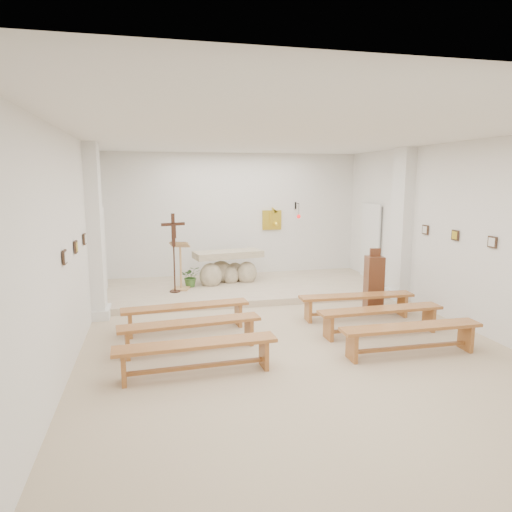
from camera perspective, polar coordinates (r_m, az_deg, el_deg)
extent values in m
cube|color=#BFAC8A|center=(8.32, 3.72, -10.06)|extent=(7.00, 10.00, 0.00)
cube|color=silver|center=(7.67, -21.97, 1.06)|extent=(0.02, 10.00, 3.50)
cube|color=silver|center=(9.51, 24.46, 2.42)|extent=(0.02, 10.00, 3.50)
cube|color=silver|center=(12.74, -2.62, 4.88)|extent=(7.00, 0.02, 3.50)
cube|color=silver|center=(7.87, 4.01, 14.64)|extent=(7.00, 10.00, 0.02)
cube|color=beige|center=(11.56, -1.23, -4.02)|extent=(6.98, 3.00, 0.15)
cube|color=white|center=(9.62, -19.44, 2.81)|extent=(0.26, 0.55, 3.50)
cube|color=white|center=(11.10, 17.73, 3.74)|extent=(0.26, 0.55, 3.50)
cube|color=gold|center=(12.95, 2.00, 4.52)|extent=(0.55, 0.04, 0.55)
cube|color=black|center=(13.12, 4.97, 6.31)|extent=(0.04, 0.02, 0.20)
cylinder|color=black|center=(12.98, 5.18, 6.58)|extent=(0.02, 0.30, 0.02)
cylinder|color=black|center=(12.84, 5.37, 5.79)|extent=(0.01, 0.01, 0.34)
sphere|color=red|center=(12.86, 5.36, 4.94)|extent=(0.11, 0.11, 0.11)
cube|color=#382519|center=(6.90, -22.81, -0.14)|extent=(0.03, 0.20, 0.20)
cube|color=#382519|center=(7.87, -21.59, 1.06)|extent=(0.03, 0.20, 0.20)
cube|color=#382519|center=(8.85, -20.64, 2.00)|extent=(0.03, 0.20, 0.20)
cube|color=#382519|center=(8.88, 27.44, 1.56)|extent=(0.03, 0.20, 0.20)
cube|color=#382519|center=(9.66, 23.64, 2.40)|extent=(0.03, 0.20, 0.20)
cube|color=#382519|center=(10.48, 20.40, 3.10)|extent=(0.03, 0.20, 0.20)
cube|color=silver|center=(10.58, -18.90, -4.75)|extent=(0.10, 0.85, 0.52)
cube|color=silver|center=(11.95, 15.92, -2.97)|extent=(0.10, 0.85, 0.52)
ellipsoid|color=beige|center=(11.55, -5.68, -2.47)|extent=(0.57, 0.48, 0.64)
ellipsoid|color=beige|center=(11.90, -1.16, -2.14)|extent=(0.53, 0.45, 0.60)
ellipsoid|color=beige|center=(11.95, -4.40, -1.96)|extent=(0.60, 0.51, 0.57)
ellipsoid|color=beige|center=(12.05, -2.65, -2.08)|extent=(0.49, 0.42, 0.53)
ellipsoid|color=beige|center=(11.82, -3.19, -2.47)|extent=(0.41, 0.35, 0.49)
cube|color=beige|center=(11.75, -3.51, 0.22)|extent=(1.84, 0.97, 0.17)
cube|color=tan|center=(11.23, -9.32, -4.04)|extent=(0.45, 0.45, 0.04)
cylinder|color=tan|center=(11.13, -9.39, -1.53)|extent=(0.05, 0.05, 1.05)
cube|color=tan|center=(11.01, -9.50, 1.39)|extent=(0.51, 0.43, 0.17)
cube|color=silver|center=(10.96, -9.55, 1.63)|extent=(0.43, 0.35, 0.13)
cylinder|color=#391F12|center=(11.02, -10.09, -4.36)|extent=(0.24, 0.24, 0.03)
cylinder|color=#391F12|center=(10.90, -10.17, -1.57)|extent=(0.04, 0.04, 1.12)
cube|color=#391F12|center=(10.77, -10.31, 3.23)|extent=(0.08, 0.07, 0.77)
cube|color=#391F12|center=(10.75, -10.33, 3.93)|extent=(0.55, 0.21, 0.07)
cube|color=#391F12|center=(10.74, -10.25, 3.05)|extent=(0.11, 0.07, 0.33)
imported|color=#376227|center=(11.43, -8.14, -2.54)|extent=(0.48, 0.42, 0.52)
cube|color=#5A3019|center=(10.25, 14.51, -3.23)|extent=(0.40, 0.40, 1.15)
cube|color=#5A3019|center=(10.13, 14.67, 0.41)|extent=(0.24, 0.08, 0.19)
cube|color=#AC6A32|center=(8.59, -8.77, -6.24)|extent=(2.36, 0.59, 0.05)
cube|color=#AC6A32|center=(8.56, -15.47, -8.24)|extent=(0.10, 0.34, 0.45)
cube|color=#AC6A32|center=(8.87, -2.23, -7.27)|extent=(0.10, 0.34, 0.45)
cube|color=#AC6A32|center=(8.69, -8.71, -8.40)|extent=(1.96, 0.25, 0.05)
cube|color=#AC6A32|center=(9.45, 12.46, -4.90)|extent=(2.35, 0.47, 0.05)
cube|color=#AC6A32|center=(9.18, 6.54, -6.75)|extent=(0.08, 0.34, 0.45)
cube|color=#AC6A32|center=(9.94, 17.82, -5.88)|extent=(0.08, 0.34, 0.45)
cube|color=#AC6A32|center=(9.54, 12.39, -6.88)|extent=(1.97, 0.15, 0.05)
cube|color=#AC6A32|center=(7.63, -8.21, -8.27)|extent=(2.37, 0.61, 0.05)
cube|color=#AC6A32|center=(7.61, -15.79, -10.55)|extent=(0.10, 0.35, 0.45)
cube|color=#AC6A32|center=(7.94, -0.89, -9.30)|extent=(0.10, 0.35, 0.45)
cube|color=#AC6A32|center=(7.74, -8.15, -10.66)|extent=(1.96, 0.27, 0.05)
cube|color=#AC6A32|center=(8.59, 15.33, -6.49)|extent=(2.35, 0.43, 0.05)
cube|color=#AC6A32|center=(8.22, 9.04, -8.77)|extent=(0.07, 0.34, 0.45)
cube|color=#AC6A32|center=(9.18, 20.79, -7.31)|extent=(0.07, 0.34, 0.45)
cube|color=#AC6A32|center=(8.68, 15.23, -8.65)|extent=(1.97, 0.12, 0.05)
cube|color=#AC6A32|center=(6.69, -7.48, -10.86)|extent=(2.36, 0.49, 0.05)
cube|color=#AC6A32|center=(6.72, -16.21, -13.31)|extent=(0.08, 0.34, 0.45)
cube|color=#AC6A32|center=(6.98, 0.99, -12.04)|extent=(0.08, 0.34, 0.45)
cube|color=#AC6A32|center=(6.81, -7.41, -13.55)|extent=(1.97, 0.16, 0.05)
cube|color=#AC6A32|center=(7.76, 18.84, -8.40)|extent=(2.34, 0.39, 0.05)
cube|color=#AC6A32|center=(7.38, 11.89, -11.02)|extent=(0.07, 0.34, 0.45)
cube|color=#AC6A32|center=(8.39, 24.74, -9.18)|extent=(0.07, 0.34, 0.45)
cube|color=#AC6A32|center=(7.87, 18.71, -10.76)|extent=(1.97, 0.08, 0.05)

